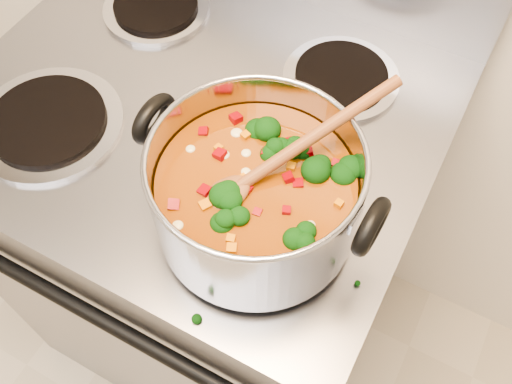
# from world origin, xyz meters

# --- Properties ---
(electric_range) EXTENTS (0.78, 0.70, 1.08)m
(electric_range) POSITION_xyz_m (0.04, 1.16, 0.47)
(electric_range) COLOR gray
(electric_range) RESTS_ON ground
(stockpot) EXTENTS (0.33, 0.27, 0.16)m
(stockpot) POSITION_xyz_m (0.23, 1.00, 1.01)
(stockpot) COLOR #A5A5AD
(stockpot) RESTS_ON electric_range
(wooden_spoon) EXTENTS (0.18, 0.26, 0.10)m
(wooden_spoon) POSITION_xyz_m (0.24, 1.01, 1.05)
(wooden_spoon) COLOR brown
(wooden_spoon) RESTS_ON stockpot
(cooktop_crumbs) EXTENTS (0.06, 0.29, 0.01)m
(cooktop_crumbs) POSITION_xyz_m (0.13, 0.99, 0.92)
(cooktop_crumbs) COLOR black
(cooktop_crumbs) RESTS_ON electric_range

